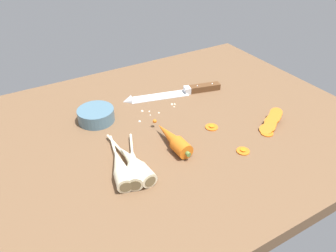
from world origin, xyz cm
name	(u,v)px	position (x,y,z in cm)	size (l,w,h in cm)	color
ground_plane	(165,132)	(0.00, 0.00, -2.00)	(120.00, 90.00, 4.00)	brown
chefs_knife	(171,93)	(11.53, 15.54, 0.65)	(34.49, 11.65, 4.18)	silver
whole_carrot	(173,139)	(-2.46, -8.88, 2.10)	(4.27, 18.73, 4.20)	orange
parsnip_front	(120,167)	(-19.43, -12.05, 1.98)	(7.01, 21.47, 4.00)	beige
parsnip_mid_left	(133,166)	(-16.35, -13.09, 1.98)	(10.07, 20.42, 4.00)	beige
parsnip_mid_right	(134,164)	(-15.78, -12.58, 1.98)	(4.85, 23.32, 4.00)	beige
carrot_slice_stack	(271,122)	(27.50, -15.63, 1.34)	(11.33, 8.06, 4.19)	orange
carrot_slice_stray_near	(243,151)	(12.39, -20.72, 0.36)	(3.53, 3.53, 0.70)	orange
carrot_slice_stray_mid	(212,127)	(11.81, -7.41, 0.36)	(3.76, 3.76, 0.70)	orange
prep_bowl	(96,115)	(-16.27, 13.39, 2.15)	(11.00, 11.00, 4.00)	slate
mince_crumbs	(155,110)	(1.64, 9.04, 0.37)	(15.30, 5.73, 0.86)	silver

